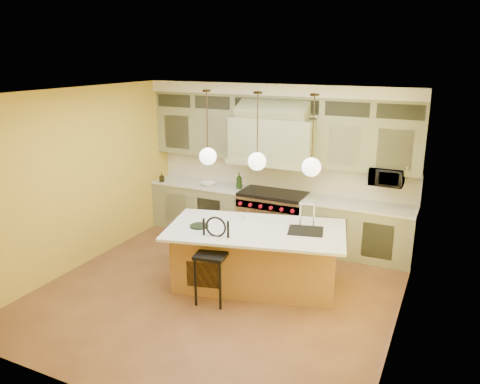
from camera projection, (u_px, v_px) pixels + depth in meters
The scene contains 18 objects.
floor at pixel (219, 291), 6.96m from camera, with size 5.00×5.00×0.00m, color brown.
ceiling at pixel (216, 93), 6.14m from camera, with size 5.00×5.00×0.00m, color white.
wall_back at pixel (281, 162), 8.71m from camera, with size 5.00×5.00×0.00m, color gold.
wall_front at pixel (92, 269), 4.38m from camera, with size 5.00×5.00×0.00m, color gold.
wall_left at pixel (82, 178), 7.58m from camera, with size 5.00×5.00×0.00m, color gold.
wall_right at pixel (405, 225), 5.52m from camera, with size 5.00×5.00×0.00m, color gold.
back_cabinetry at pixel (276, 166), 8.49m from camera, with size 5.00×0.77×2.90m.
range at pixel (273, 217), 8.68m from camera, with size 1.20×0.74×0.96m.
kitchen_island at pixel (256, 255), 7.05m from camera, with size 2.85×1.95×1.35m.
counter_stool at pixel (213, 255), 6.51m from camera, with size 0.48×0.48×1.22m.
microwave at pixel (387, 176), 7.69m from camera, with size 0.54×0.37×0.30m, color black.
oil_bottle_a at pixel (239, 181), 8.80m from camera, with size 0.12×0.12×0.31m, color #1C3314.
oil_bottle_b at pixel (162, 177), 9.29m from camera, with size 0.08×0.08×0.18m, color black.
fruit_bowl at pixel (208, 184), 9.01m from camera, with size 0.30×0.30×0.07m, color white.
cup at pixel (245, 217), 7.23m from camera, with size 0.09×0.09×0.09m, color white.
pendant_left at pixel (208, 154), 6.96m from camera, with size 0.26×0.26×1.11m.
pendant_center at pixel (257, 159), 6.63m from camera, with size 0.26×0.26×1.11m.
pendant_right at pixel (311, 165), 6.30m from camera, with size 0.26×0.26×1.11m.
Camera 1 is at (2.97, -5.51, 3.38)m, focal length 35.00 mm.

